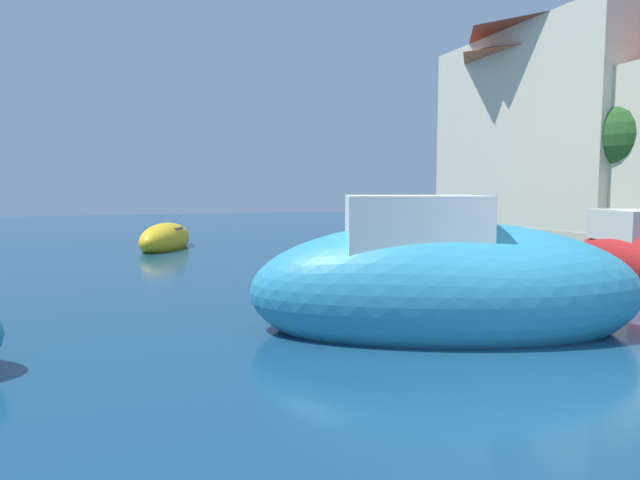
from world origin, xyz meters
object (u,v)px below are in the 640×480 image
Objects in this scene: moored_boat_5 at (165,239)px; waterfront_building_far at (547,129)px; quayside_tree at (636,137)px; waterfront_building_annex at (562,117)px; moored_boat_2 at (442,287)px; moored_boat_4 at (639,256)px; moored_boat_0 at (430,232)px.

waterfront_building_far is at bearing 116.95° from moored_boat_5.
waterfront_building_annex is at bearing 72.87° from quayside_tree.
waterfront_building_annex is 0.96m from waterfront_building_far.
moored_boat_2 is 7.13m from moored_boat_4.
moored_boat_0 is 1.35× the size of quayside_tree.
quayside_tree reaches higher than moored_boat_5.
moored_boat_0 is 6.54m from moored_boat_4.
moored_boat_2 is 14.11m from quayside_tree.
waterfront_building_annex is (8.19, 3.36, 4.39)m from moored_boat_0.
moored_boat_0 is at bearing -152.77° from waterfront_building_far.
moored_boat_4 is (1.57, -6.35, -0.10)m from moored_boat_0.
waterfront_building_annex is 5.42m from quayside_tree.
moored_boat_2 is 18.59m from waterfront_building_annex.
moored_boat_2 is 1.31× the size of moored_boat_4.
quayside_tree is at bearing 94.97° from moored_boat_5.
waterfront_building_annex is 2.30× the size of quayside_tree.
waterfront_building_annex is at bearing 113.92° from moored_boat_5.
quayside_tree is (-1.55, -5.89, -0.88)m from waterfront_building_far.
quayside_tree is (5.07, 4.68, 3.20)m from moored_boat_4.
quayside_tree is at bearing 148.14° from moored_boat_4.
moored_boat_0 is 0.71× the size of waterfront_building_far.
moored_boat_0 is 10.03m from waterfront_building_far.
moored_boat_0 is 1.04× the size of moored_boat_2.
moored_boat_5 is at bearing 179.83° from waterfront_building_annex.
waterfront_building_far is at bearing 163.39° from moored_boat_4.
moored_boat_5 is at bearing -120.03° from moored_boat_4.
moored_boat_5 is 15.88m from quayside_tree.
waterfront_building_annex is at bearing 161.16° from moored_boat_4.
waterfront_building_annex is (6.62, 9.71, 4.49)m from moored_boat_4.
waterfront_building_annex reaches higher than moored_boat_0.
waterfront_building_far is (16.21, 0.81, 4.26)m from moored_boat_5.
moored_boat_0 is 8.71m from moored_boat_5.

